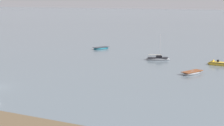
% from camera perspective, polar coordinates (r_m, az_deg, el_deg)
% --- Properties ---
extents(sailboat_moored_0, '(4.97, 3.39, 5.38)m').
position_cam_1_polar(sailboat_moored_0, '(74.45, 7.11, 0.65)').
color(sailboat_moored_0, gray).
rests_on(sailboat_moored_0, ground).
extents(rowboat_moored_3, '(3.10, 4.60, 0.69)m').
position_cam_1_polar(rowboat_moored_3, '(61.50, 12.33, -1.50)').
color(rowboat_moored_3, gray).
rests_on(rowboat_moored_3, ground).
extents(rowboat_moored_4, '(3.20, 4.71, 0.71)m').
position_cam_1_polar(rowboat_moored_4, '(90.04, -1.70, 2.30)').
color(rowboat_moored_4, '#197084').
rests_on(rowboat_moored_4, ground).
extents(motorboat_moored_1, '(4.62, 1.82, 1.55)m').
position_cam_1_polar(motorboat_moored_1, '(71.07, 16.02, -0.11)').
color(motorboat_moored_1, gold).
rests_on(motorboat_moored_1, ground).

